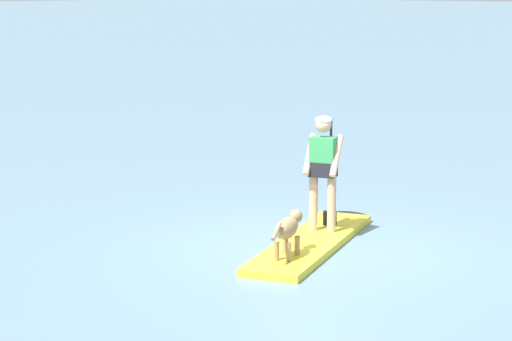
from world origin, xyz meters
The scene contains 4 objects.
ground_plane centered at (0.00, 0.00, 0.00)m, with size 400.00×400.00×0.00m, color slate.
paddleboard centered at (0.21, 0.09, 0.05)m, with size 3.58×2.02×0.10m.
person_paddler centered at (0.47, 0.19, 1.02)m, with size 0.68×0.59×1.59m.
dog centered at (-0.83, -0.33, 0.46)m, with size 0.96×0.45×0.54m.
Camera 1 is at (-9.60, -8.07, 3.39)m, focal length 68.52 mm.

